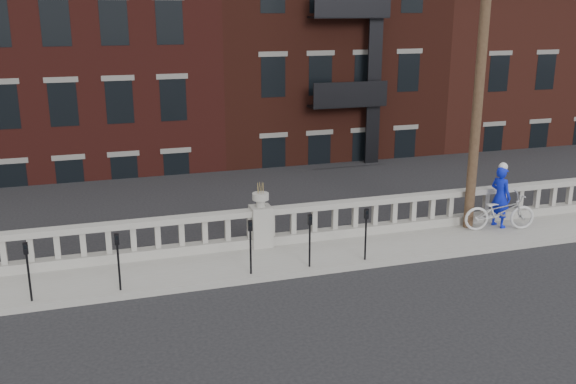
# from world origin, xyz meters

# --- Properties ---
(ground) EXTENTS (120.00, 120.00, 0.00)m
(ground) POSITION_xyz_m (0.00, 0.00, 0.00)
(ground) COLOR black
(ground) RESTS_ON ground
(sidewalk) EXTENTS (32.00, 2.20, 0.15)m
(sidewalk) POSITION_xyz_m (0.00, 3.00, 0.07)
(sidewalk) COLOR gray
(sidewalk) RESTS_ON ground
(balustrade) EXTENTS (28.00, 0.34, 1.03)m
(balustrade) POSITION_xyz_m (0.00, 3.95, 0.64)
(balustrade) COLOR gray
(balustrade) RESTS_ON sidewalk
(planter_pedestal) EXTENTS (0.55, 0.55, 1.76)m
(planter_pedestal) POSITION_xyz_m (0.00, 3.95, 0.83)
(planter_pedestal) COLOR gray
(planter_pedestal) RESTS_ON sidewalk
(lower_level) EXTENTS (80.00, 44.00, 20.80)m
(lower_level) POSITION_xyz_m (0.56, 23.04, 2.63)
(lower_level) COLOR #605E59
(lower_level) RESTS_ON ground
(utility_pole) EXTENTS (1.60, 0.28, 10.00)m
(utility_pole) POSITION_xyz_m (6.20, 3.60, 5.24)
(utility_pole) COLOR #422D1E
(utility_pole) RESTS_ON sidewalk
(parking_meter_a) EXTENTS (0.10, 0.09, 1.36)m
(parking_meter_a) POSITION_xyz_m (-5.70, 2.15, 1.00)
(parking_meter_a) COLOR black
(parking_meter_a) RESTS_ON sidewalk
(parking_meter_b) EXTENTS (0.10, 0.09, 1.36)m
(parking_meter_b) POSITION_xyz_m (-3.81, 2.15, 1.00)
(parking_meter_b) COLOR black
(parking_meter_b) RESTS_ON sidewalk
(parking_meter_c) EXTENTS (0.10, 0.09, 1.36)m
(parking_meter_c) POSITION_xyz_m (-0.75, 2.15, 1.00)
(parking_meter_c) COLOR black
(parking_meter_c) RESTS_ON sidewalk
(parking_meter_d) EXTENTS (0.10, 0.09, 1.36)m
(parking_meter_d) POSITION_xyz_m (0.75, 2.15, 1.00)
(parking_meter_d) COLOR black
(parking_meter_d) RESTS_ON sidewalk
(parking_meter_e) EXTENTS (0.10, 0.09, 1.36)m
(parking_meter_e) POSITION_xyz_m (2.25, 2.15, 1.00)
(parking_meter_e) COLOR black
(parking_meter_e) RESTS_ON sidewalk
(bicycle) EXTENTS (2.17, 1.13, 1.08)m
(bicycle) POSITION_xyz_m (6.91, 3.12, 0.69)
(bicycle) COLOR silver
(bicycle) RESTS_ON sidewalk
(cyclist) EXTENTS (0.61, 0.76, 1.82)m
(cyclist) POSITION_xyz_m (7.07, 3.37, 1.06)
(cyclist) COLOR #0D1CC5
(cyclist) RESTS_ON sidewalk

